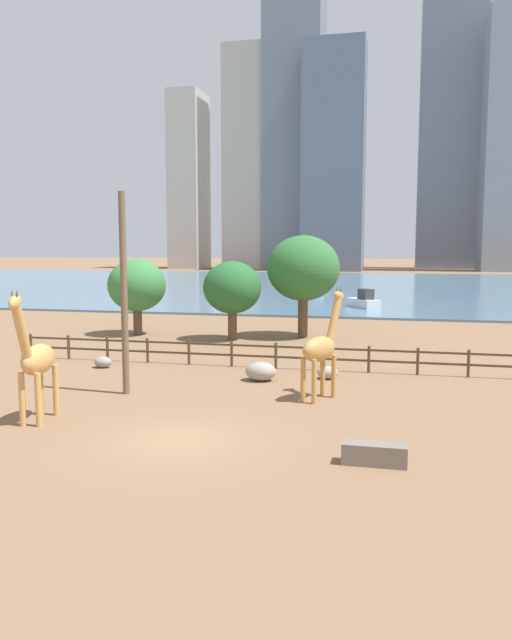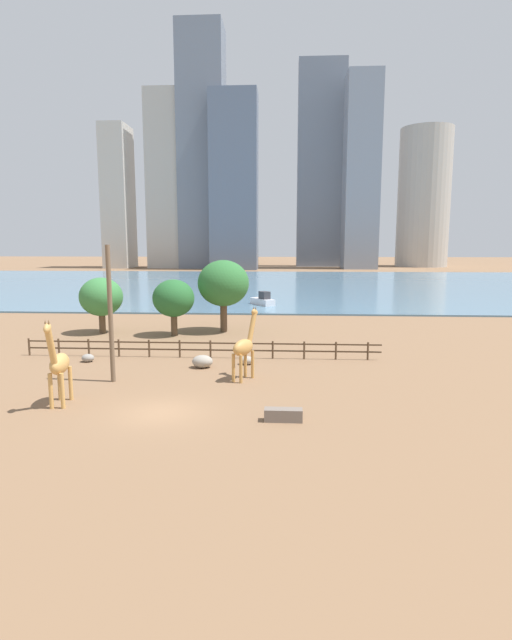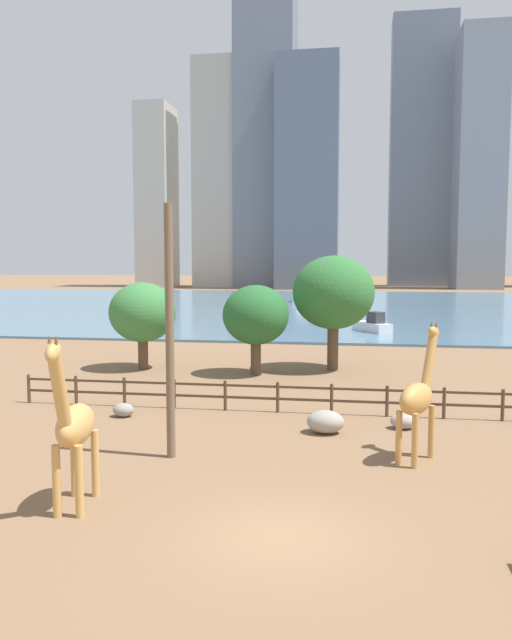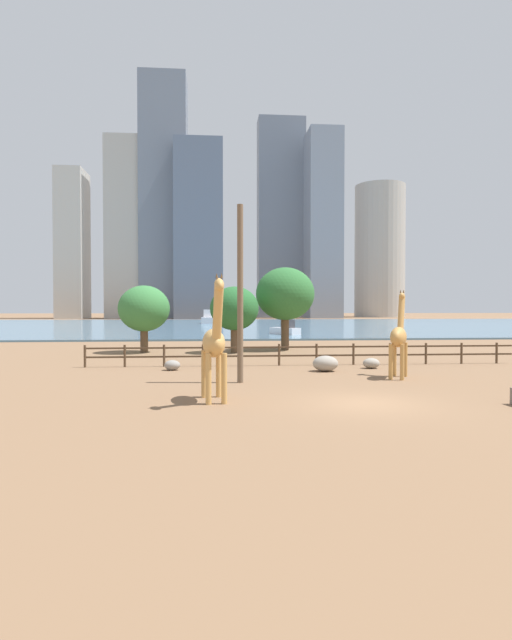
{
  "view_description": "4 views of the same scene",
  "coord_description": "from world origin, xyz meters",
  "px_view_note": "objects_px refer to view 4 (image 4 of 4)",
  "views": [
    {
      "loc": [
        6.71,
        -17.94,
        6.07
      ],
      "look_at": [
        -2.3,
        20.31,
        1.39
      ],
      "focal_mm": 35.0,
      "sensor_mm": 36.0,
      "label": 1
    },
    {
      "loc": [
        6.14,
        -23.45,
        8.34
      ],
      "look_at": [
        3.68,
        17.6,
        1.97
      ],
      "focal_mm": 28.0,
      "sensor_mm": 36.0,
      "label": 2
    },
    {
      "loc": [
        1.64,
        -13.87,
        6.37
      ],
      "look_at": [
        -3.61,
        18.65,
        3.31
      ],
      "focal_mm": 35.0,
      "sensor_mm": 36.0,
      "label": 3
    },
    {
      "loc": [
        -5.48,
        -17.66,
        3.5
      ],
      "look_at": [
        -2.36,
        19.63,
        2.55
      ],
      "focal_mm": 28.0,
      "sensor_mm": 36.0,
      "label": 4
    }
  ],
  "objects_px": {
    "giraffe_tall": "(399,336)",
    "tree_right_tall": "(144,309)",
    "tree_center_broad": "(285,294)",
    "boulder_by_pole": "(172,365)",
    "tree_left_large": "(234,309)",
    "utility_pole": "(240,294)",
    "boat_sailboat": "(286,329)",
    "giraffe_companion": "(214,343)",
    "boulder_near_fence": "(371,363)",
    "boulder_small": "(325,363)",
    "boat_ferry": "(208,319)"
  },
  "relations": [
    {
      "from": "boulder_small",
      "to": "boat_sailboat",
      "type": "relative_size",
      "value": 0.33
    },
    {
      "from": "giraffe_tall",
      "to": "boat_ferry",
      "type": "relative_size",
      "value": 0.67
    },
    {
      "from": "utility_pole",
      "to": "boulder_small",
      "type": "xyz_separation_m",
      "value": [
        4.85,
        3.71,
        -3.69
      ]
    },
    {
      "from": "boulder_by_pole",
      "to": "tree_center_broad",
      "type": "relative_size",
      "value": 0.13
    },
    {
      "from": "boulder_near_fence",
      "to": "tree_left_large",
      "type": "distance_m",
      "value": 13.24
    },
    {
      "from": "tree_left_large",
      "to": "boat_ferry",
      "type": "bearing_deg",
      "value": 92.57
    },
    {
      "from": "giraffe_companion",
      "to": "tree_right_tall",
      "type": "bearing_deg",
      "value": -172.93
    },
    {
      "from": "boulder_near_fence",
      "to": "boat_ferry",
      "type": "bearing_deg",
      "value": 97.88
    },
    {
      "from": "boulder_by_pole",
      "to": "boulder_small",
      "type": "xyz_separation_m",
      "value": [
        8.39,
        -1.16,
        0.15
      ]
    },
    {
      "from": "tree_left_large",
      "to": "boat_sailboat",
      "type": "distance_m",
      "value": 22.84
    },
    {
      "from": "boat_sailboat",
      "to": "tree_right_tall",
      "type": "bearing_deg",
      "value": 112.73
    },
    {
      "from": "tree_left_large",
      "to": "boulder_near_fence",
      "type": "bearing_deg",
      "value": -54.78
    },
    {
      "from": "giraffe_tall",
      "to": "boat_ferry",
      "type": "bearing_deg",
      "value": 35.51
    },
    {
      "from": "tree_left_large",
      "to": "boat_ferry",
      "type": "distance_m",
      "value": 63.98
    },
    {
      "from": "tree_right_tall",
      "to": "boat_sailboat",
      "type": "distance_m",
      "value": 25.19
    },
    {
      "from": "tree_left_large",
      "to": "giraffe_companion",
      "type": "bearing_deg",
      "value": -94.43
    },
    {
      "from": "giraffe_companion",
      "to": "boulder_near_fence",
      "type": "relative_size",
      "value": 4.87
    },
    {
      "from": "boat_sailboat",
      "to": "utility_pole",
      "type": "bearing_deg",
      "value": 135.4
    },
    {
      "from": "boat_ferry",
      "to": "boulder_small",
      "type": "bearing_deg",
      "value": -172.2
    },
    {
      "from": "giraffe_tall",
      "to": "boulder_by_pole",
      "type": "distance_m",
      "value": 12.23
    },
    {
      "from": "boat_ferry",
      "to": "boat_sailboat",
      "type": "bearing_deg",
      "value": -164.56
    },
    {
      "from": "boulder_near_fence",
      "to": "boat_ferry",
      "type": "xyz_separation_m",
      "value": [
        -10.29,
        74.39,
        0.87
      ]
    },
    {
      "from": "giraffe_tall",
      "to": "boulder_by_pole",
      "type": "bearing_deg",
      "value": 99.13
    },
    {
      "from": "boat_ferry",
      "to": "tree_center_broad",
      "type": "bearing_deg",
      "value": -171.2
    },
    {
      "from": "tree_center_broad",
      "to": "tree_right_tall",
      "type": "xyz_separation_m",
      "value": [
        -11.21,
        -1.43,
        -1.19
      ]
    },
    {
      "from": "giraffe_tall",
      "to": "tree_center_broad",
      "type": "bearing_deg",
      "value": 39.3
    },
    {
      "from": "tree_left_large",
      "to": "boat_sailboat",
      "type": "bearing_deg",
      "value": 71.82
    },
    {
      "from": "boulder_near_fence",
      "to": "boat_sailboat",
      "type": "distance_m",
      "value": 32.08
    },
    {
      "from": "giraffe_companion",
      "to": "tree_left_large",
      "type": "xyz_separation_m",
      "value": [
        1.54,
        19.82,
        1.2
      ]
    },
    {
      "from": "giraffe_tall",
      "to": "tree_center_broad",
      "type": "height_order",
      "value": "tree_center_broad"
    },
    {
      "from": "boulder_small",
      "to": "tree_center_broad",
      "type": "xyz_separation_m",
      "value": [
        -0.26,
        13.8,
        4.15
      ]
    },
    {
      "from": "giraffe_tall",
      "to": "tree_right_tall",
      "type": "distance_m",
      "value": 21.01
    },
    {
      "from": "utility_pole",
      "to": "boulder_by_pole",
      "type": "relative_size",
      "value": 9.41
    },
    {
      "from": "boulder_small",
      "to": "utility_pole",
      "type": "bearing_deg",
      "value": -142.62
    },
    {
      "from": "tree_left_large",
      "to": "giraffe_tall",
      "type": "bearing_deg",
      "value": -62.05
    },
    {
      "from": "boulder_near_fence",
      "to": "utility_pole",
      "type": "bearing_deg",
      "value": -148.41
    },
    {
      "from": "giraffe_companion",
      "to": "utility_pole",
      "type": "distance_m",
      "value": 5.07
    },
    {
      "from": "boulder_by_pole",
      "to": "tree_left_large",
      "type": "relative_size",
      "value": 0.17
    },
    {
      "from": "giraffe_tall",
      "to": "utility_pole",
      "type": "distance_m",
      "value": 8.25
    },
    {
      "from": "boat_ferry",
      "to": "boulder_by_pole",
      "type": "bearing_deg",
      "value": -178.56
    },
    {
      "from": "tree_center_broad",
      "to": "tree_right_tall",
      "type": "height_order",
      "value": "tree_center_broad"
    },
    {
      "from": "utility_pole",
      "to": "tree_center_broad",
      "type": "height_order",
      "value": "utility_pole"
    },
    {
      "from": "utility_pole",
      "to": "tree_left_large",
      "type": "relative_size",
      "value": 1.61
    },
    {
      "from": "giraffe_tall",
      "to": "boulder_small",
      "type": "distance_m",
      "value": 4.42
    },
    {
      "from": "giraffe_companion",
      "to": "boat_sailboat",
      "type": "distance_m",
      "value": 42.29
    },
    {
      "from": "giraffe_tall",
      "to": "utility_pole",
      "type": "relative_size",
      "value": 0.54
    },
    {
      "from": "giraffe_tall",
      "to": "giraffe_companion",
      "type": "height_order",
      "value": "giraffe_companion"
    },
    {
      "from": "utility_pole",
      "to": "boulder_near_fence",
      "type": "height_order",
      "value": "utility_pole"
    },
    {
      "from": "giraffe_companion",
      "to": "tree_center_broad",
      "type": "height_order",
      "value": "tree_center_broad"
    },
    {
      "from": "giraffe_tall",
      "to": "tree_right_tall",
      "type": "height_order",
      "value": "tree_right_tall"
    }
  ]
}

